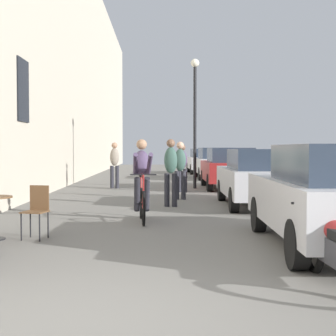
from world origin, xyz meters
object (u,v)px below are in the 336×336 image
object	(u,v)px
pedestrian_mid	(180,167)
parked_car_third	(228,168)
cyclist_on_bicycle	(142,182)
pedestrian_furthest	(115,162)
pedestrian_near	(171,169)
parked_car_nearest	(332,195)
pedestrian_far	(182,165)
street_lamp	(195,106)
parked_car_fourth	(215,163)
parked_car_second	(258,177)
cafe_chair_mid_toward_street	(37,208)
parked_motorcycle	(336,250)
parked_car_fifth	(203,161)

from	to	relation	value
pedestrian_mid	parked_car_third	world-z (taller)	pedestrian_mid
pedestrian_mid	cyclist_on_bicycle	bearing A→B (deg)	-102.49
pedestrian_furthest	parked_car_third	distance (m)	4.34
pedestrian_near	parked_car_nearest	world-z (taller)	pedestrian_near
parked_car_third	pedestrian_far	bearing A→B (deg)	-140.37
pedestrian_furthest	street_lamp	distance (m)	3.73
cyclist_on_bicycle	parked_car_fourth	world-z (taller)	cyclist_on_bicycle
parked_car_second	parked_car_third	bearing A→B (deg)	89.60
street_lamp	parked_car_third	world-z (taller)	street_lamp
cafe_chair_mid_toward_street	parked_car_third	size ratio (longest dim) A/B	0.20
parked_car_nearest	pedestrian_furthest	bearing A→B (deg)	109.86
cafe_chair_mid_toward_street	parked_car_fourth	xyz separation A→B (m)	(4.85, 16.81, 0.29)
cyclist_on_bicycle	pedestrian_near	bearing A→B (deg)	75.61
cyclist_on_bicycle	pedestrian_mid	bearing A→B (deg)	77.51
street_lamp	parked_car_nearest	world-z (taller)	street_lamp
cyclist_on_bicycle	pedestrian_far	xyz separation A→B (m)	(1.17, 6.99, 0.13)
cafe_chair_mid_toward_street	pedestrian_mid	world-z (taller)	pedestrian_mid
pedestrian_far	parked_motorcycle	distance (m)	12.18
parked_car_third	pedestrian_mid	bearing A→B (deg)	-116.43
pedestrian_furthest	parked_car_third	size ratio (longest dim) A/B	0.40
cyclist_on_bicycle	pedestrian_furthest	world-z (taller)	pedestrian_furthest
cafe_chair_mid_toward_street	pedestrian_near	xyz separation A→B (m)	(2.36, 4.66, 0.48)
parked_car_fifth	parked_car_nearest	bearing A→B (deg)	-90.31
pedestrian_furthest	pedestrian_mid	bearing A→B (deg)	-61.75
pedestrian_near	parked_car_nearest	xyz separation A→B (m)	(2.28, -5.64, -0.18)
pedestrian_furthest	parked_car_fifth	bearing A→B (deg)	68.78
cyclist_on_bicycle	parked_car_third	xyz separation A→B (m)	(2.99, 8.49, -0.01)
pedestrian_mid	street_lamp	size ratio (longest dim) A/B	0.35
cafe_chair_mid_toward_street	parked_car_fifth	size ratio (longest dim) A/B	0.21
parked_car_nearest	parked_motorcycle	bearing A→B (deg)	-107.71
pedestrian_far	parked_car_second	xyz separation A→B (m)	(1.77, -4.42, -0.16)
cyclist_on_bicycle	pedestrian_near	xyz separation A→B (m)	(0.66, 2.59, 0.18)
street_lamp	parked_car_nearest	size ratio (longest dim) A/B	1.10
cyclist_on_bicycle	street_lamp	xyz separation A→B (m)	(1.73, 8.66, 2.30)
cafe_chair_mid_toward_street	parked_car_fourth	distance (m)	17.50
pedestrian_near	parked_car_third	distance (m)	6.35
street_lamp	pedestrian_furthest	bearing A→B (deg)	177.37
parked_car_fourth	pedestrian_near	bearing A→B (deg)	-101.60
pedestrian_near	parked_car_third	xyz separation A→B (m)	(2.32, 5.91, -0.19)
cafe_chair_mid_toward_street	parked_car_third	xyz separation A→B (m)	(4.68, 10.57, 0.28)
parked_car_nearest	parked_car_second	distance (m)	5.62
cafe_chair_mid_toward_street	parked_car_third	world-z (taller)	parked_car_third
parked_car_second	parked_car_third	distance (m)	5.93
pedestrian_mid	parked_car_second	bearing A→B (deg)	-44.30
parked_car_fourth	parked_motorcycle	world-z (taller)	parked_car_fourth
pedestrian_far	parked_car_nearest	xyz separation A→B (m)	(1.77, -10.04, -0.12)
parked_car_second	parked_car_fourth	world-z (taller)	parked_car_fourth
pedestrian_near	parked_motorcycle	xyz separation A→B (m)	(1.62, -7.71, -0.59)
pedestrian_near	parked_car_fourth	bearing A→B (deg)	78.40
parked_car_third	parked_motorcycle	size ratio (longest dim) A/B	2.03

